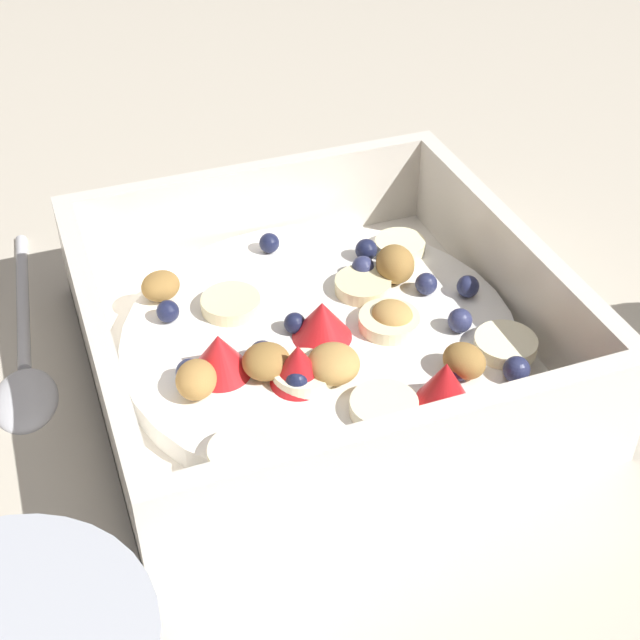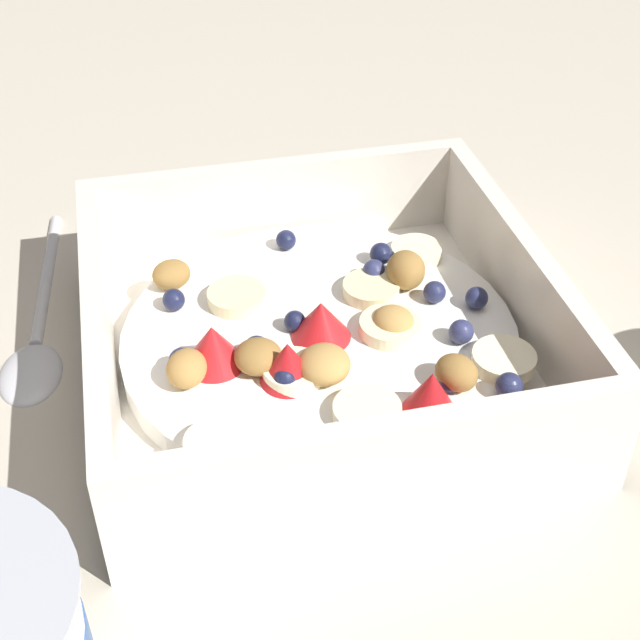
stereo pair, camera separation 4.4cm
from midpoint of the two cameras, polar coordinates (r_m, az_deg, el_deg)
The scene contains 3 objects.
ground_plane at distance 0.47m, azimuth 0.99°, elevation -2.42°, with size 2.40×2.40×0.00m, color beige.
fruit_bowl at distance 0.45m, azimuth 2.87°, elevation -1.34°, with size 0.22×0.22×0.06m.
spoon at distance 0.49m, azimuth -15.25°, elevation -1.09°, with size 0.04×0.17×0.01m.
Camera 2 is at (0.07, 0.35, 0.30)m, focal length 50.38 mm.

